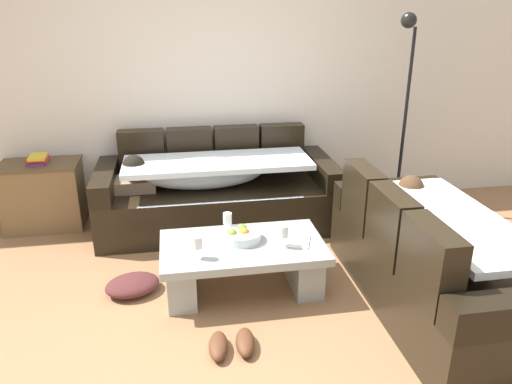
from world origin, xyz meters
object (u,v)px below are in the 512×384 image
(fruit_bowl, at_px, (242,235))
(crumpled_garment, at_px, (132,285))
(wine_glass_far_back, at_px, (227,219))
(couch_near_window, at_px, (434,261))
(pair_of_shoes, at_px, (232,344))
(couch_along_wall, at_px, (214,192))
(wine_glass_near_right, at_px, (284,232))
(wine_glass_near_left, at_px, (197,243))
(floor_lamp, at_px, (404,105))
(open_magazine, at_px, (290,241))
(book_stack_on_cabinet, at_px, (38,159))
(coffee_table, at_px, (243,261))
(side_cabinet, at_px, (44,195))

(fruit_bowl, relative_size, crumpled_garment, 0.70)
(wine_glass_far_back, bearing_deg, couch_near_window, -23.41)
(couch_near_window, distance_m, pair_of_shoes, 1.53)
(couch_along_wall, height_order, pair_of_shoes, couch_along_wall)
(fruit_bowl, xyz_separation_m, wine_glass_near_right, (0.28, -0.16, 0.08))
(fruit_bowl, height_order, wine_glass_near_left, wine_glass_near_left)
(couch_along_wall, height_order, floor_lamp, floor_lamp)
(couch_near_window, height_order, open_magazine, couch_near_window)
(fruit_bowl, xyz_separation_m, pair_of_shoes, (-0.18, -0.75, -0.38))
(book_stack_on_cabinet, bearing_deg, floor_lamp, -4.15)
(wine_glass_far_back, height_order, book_stack_on_cabinet, book_stack_on_cabinet)
(coffee_table, xyz_separation_m, book_stack_on_cabinet, (-1.70, 1.42, 0.44))
(wine_glass_near_left, xyz_separation_m, open_magazine, (0.69, 0.14, -0.11))
(book_stack_on_cabinet, bearing_deg, couch_along_wall, -8.15)
(couch_along_wall, height_order, couch_near_window, same)
(wine_glass_near_left, xyz_separation_m, floor_lamp, (2.06, 1.33, 0.62))
(fruit_bowl, distance_m, pair_of_shoes, 0.86)
(crumpled_garment, bearing_deg, wine_glass_near_right, -9.59)
(pair_of_shoes, height_order, crumpled_garment, crumpled_garment)
(couch_along_wall, bearing_deg, book_stack_on_cabinet, 171.85)
(wine_glass_near_right, xyz_separation_m, open_magazine, (0.07, 0.07, -0.11))
(side_cabinet, bearing_deg, couch_along_wall, -8.09)
(fruit_bowl, bearing_deg, wine_glass_near_right, -28.92)
(coffee_table, bearing_deg, crumpled_garment, 173.63)
(pair_of_shoes, bearing_deg, couch_near_window, 10.86)
(book_stack_on_cabinet, bearing_deg, coffee_table, -39.85)
(floor_lamp, bearing_deg, wine_glass_near_right, -138.87)
(couch_along_wall, bearing_deg, coffee_table, -85.24)
(couch_near_window, height_order, book_stack_on_cabinet, couch_near_window)
(coffee_table, relative_size, pair_of_shoes, 3.76)
(fruit_bowl, relative_size, wine_glass_far_back, 1.69)
(couch_along_wall, bearing_deg, pair_of_shoes, -92.25)
(coffee_table, bearing_deg, pair_of_shoes, -104.07)
(couch_near_window, xyz_separation_m, side_cabinet, (-3.00, 1.82, -0.01))
(open_magazine, xyz_separation_m, pair_of_shoes, (-0.53, -0.67, -0.34))
(coffee_table, xyz_separation_m, floor_lamp, (1.73, 1.17, 0.88))
(wine_glass_near_left, distance_m, book_stack_on_cabinet, 2.09)
(coffee_table, xyz_separation_m, side_cabinet, (-1.70, 1.41, 0.08))
(open_magazine, bearing_deg, wine_glass_far_back, 173.55)
(open_magazine, relative_size, book_stack_on_cabinet, 1.25)
(couch_along_wall, xyz_separation_m, side_cabinet, (-1.60, 0.23, -0.01))
(floor_lamp, bearing_deg, couch_near_window, -105.16)
(couch_along_wall, relative_size, crumpled_garment, 5.55)
(wine_glass_far_back, xyz_separation_m, pair_of_shoes, (-0.09, -0.88, -0.45))
(wine_glass_near_left, relative_size, wine_glass_far_back, 1.00)
(wine_glass_near_right, bearing_deg, book_stack_on_cabinet, 142.65)
(wine_glass_near_left, bearing_deg, open_magazine, 11.41)
(wine_glass_near_left, height_order, book_stack_on_cabinet, book_stack_on_cabinet)
(fruit_bowl, relative_size, wine_glass_near_left, 1.69)
(couch_near_window, relative_size, fruit_bowl, 6.86)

